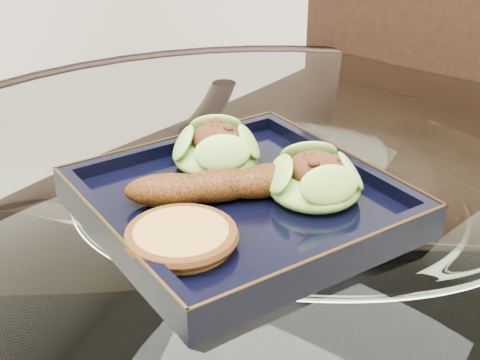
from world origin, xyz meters
The scene contains 7 objects.
dining_table centered at (0.00, 0.00, 0.60)m, with size 1.13×1.13×0.77m.
dining_chair centered at (-0.07, 0.39, 0.57)m, with size 0.49×0.49×1.02m.
navy_plate centered at (-0.04, -0.04, 0.77)m, with size 0.27×0.27×0.02m, color black.
lettuce_wrap_left centered at (-0.10, 0.01, 0.80)m, with size 0.09×0.09×0.03m, color #649D2D.
lettuce_wrap_right centered at (0.01, 0.00, 0.80)m, with size 0.09×0.09×0.03m, color #4D9029.
roasted_plantain centered at (-0.06, -0.05, 0.80)m, with size 0.17×0.04×0.03m, color #612F0A.
crumb_patty centered at (-0.04, -0.13, 0.79)m, with size 0.09×0.09×0.02m, color #C58641.
Camera 1 is at (0.26, -0.50, 1.10)m, focal length 50.00 mm.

